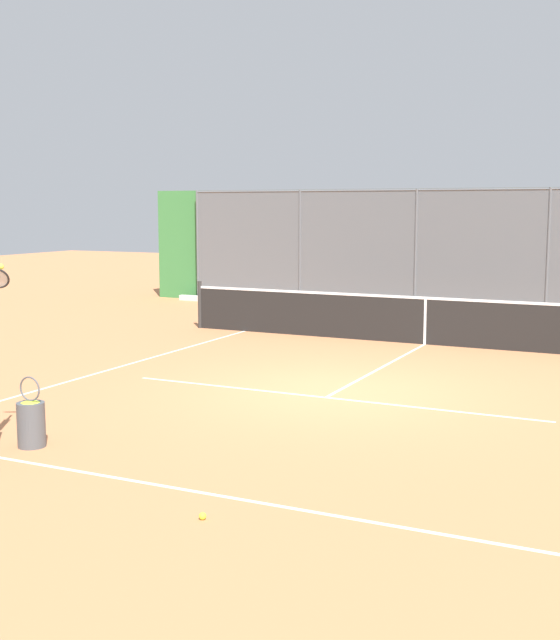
# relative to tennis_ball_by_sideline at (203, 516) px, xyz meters

# --- Properties ---
(ground_plane) EXTENTS (60.00, 60.00, 0.00)m
(ground_plane) POSITION_rel_tennis_ball_by_sideline_xyz_m (0.83, -5.27, -0.03)
(ground_plane) COLOR #C67A4C
(court_line_markings) EXTENTS (8.24, 9.43, 0.01)m
(court_line_markings) POSITION_rel_tennis_ball_by_sideline_xyz_m (0.83, -4.50, -0.03)
(court_line_markings) COLOR white
(court_line_markings) RESTS_ON ground
(fence_backdrop) EXTENTS (19.45, 1.37, 3.21)m
(fence_backdrop) POSITION_rel_tennis_ball_by_sideline_xyz_m (0.83, -15.45, 1.56)
(fence_backdrop) COLOR #565B60
(fence_backdrop) RESTS_ON ground
(tennis_net) EXTENTS (10.59, 0.09, 1.07)m
(tennis_net) POSITION_rel_tennis_ball_by_sideline_xyz_m (0.83, -10.00, 0.46)
(tennis_net) COLOR #2D2D2D
(tennis_net) RESTS_ON ground
(tennis_ball_by_sideline) EXTENTS (0.07, 0.07, 0.07)m
(tennis_ball_by_sideline) POSITION_rel_tennis_ball_by_sideline_xyz_m (0.00, 0.00, 0.00)
(tennis_ball_by_sideline) COLOR #CCDB33
(tennis_ball_by_sideline) RESTS_ON ground
(ball_basket) EXTENTS (0.32, 0.32, 0.83)m
(ball_basket) POSITION_rel_tennis_ball_by_sideline_xyz_m (2.93, -1.08, 0.27)
(ball_basket) COLOR #4C5156
(ball_basket) RESTS_ON ground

